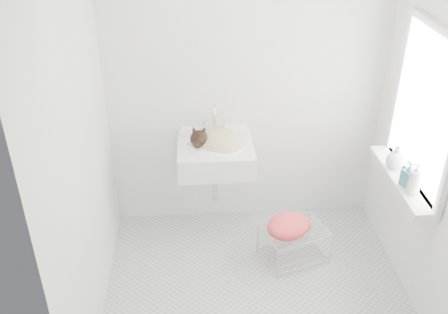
{
  "coord_description": "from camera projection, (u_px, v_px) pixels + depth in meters",
  "views": [
    {
      "loc": [
        -0.43,
        -2.65,
        2.75
      ],
      "look_at": [
        -0.21,
        0.5,
        0.88
      ],
      "focal_mm": 40.53,
      "sensor_mm": 36.0,
      "label": 1
    }
  ],
  "objects": [
    {
      "name": "back_wall",
      "position": [
        246.0,
        82.0,
        3.92
      ],
      "size": [
        2.2,
        0.02,
        2.5
      ],
      "primitive_type": "cube",
      "color": "white",
      "rests_on": "ground"
    },
    {
      "name": "bottle_c",
      "position": [
        394.0,
        167.0,
        3.6
      ],
      "size": [
        0.14,
        0.14,
        0.18
      ],
      "primitive_type": "imported",
      "rotation": [
        0.0,
        0.0,
        0.04
      ],
      "color": "silver",
      "rests_on": "windowsill"
    },
    {
      "name": "windowsill",
      "position": [
        401.0,
        179.0,
        3.51
      ],
      "size": [
        0.16,
        0.88,
        0.04
      ],
      "primitive_type": "cube",
      "color": "white",
      "rests_on": "right_wall"
    },
    {
      "name": "cat",
      "position": [
        217.0,
        141.0,
        3.86
      ],
      "size": [
        0.43,
        0.36,
        0.25
      ],
      "rotation": [
        0.0,
        0.0,
        -0.12
      ],
      "color": "tan",
      "rests_on": "sink"
    },
    {
      "name": "wire_rack",
      "position": [
        294.0,
        243.0,
        3.96
      ],
      "size": [
        0.55,
        0.47,
        0.28
      ],
      "primitive_type": "cube",
      "rotation": [
        0.0,
        0.0,
        0.34
      ],
      "color": "beige",
      "rests_on": "floor"
    },
    {
      "name": "right_wall",
      "position": [
        440.0,
        139.0,
        3.13
      ],
      "size": [
        0.02,
        2.0,
        2.5
      ],
      "primitive_type": "cube",
      "color": "white",
      "rests_on": "ground"
    },
    {
      "name": "window_frame",
      "position": [
        425.0,
        111.0,
        3.25
      ],
      "size": [
        0.04,
        0.9,
        1.1
      ],
      "primitive_type": "cube",
      "color": "white",
      "rests_on": "right_wall"
    },
    {
      "name": "left_wall",
      "position": [
        80.0,
        151.0,
        3.0
      ],
      "size": [
        0.02,
        2.0,
        2.5
      ],
      "primitive_type": "cube",
      "color": "white",
      "rests_on": "ground"
    },
    {
      "name": "sink",
      "position": [
        215.0,
        145.0,
        3.89
      ],
      "size": [
        0.59,
        0.51,
        0.23
      ],
      "primitive_type": "cube",
      "color": "white",
      "rests_on": "back_wall"
    },
    {
      "name": "towel",
      "position": [
        288.0,
        230.0,
        3.84
      ],
      "size": [
        0.42,
        0.39,
        0.14
      ],
      "primitive_type": "ellipsoid",
      "rotation": [
        0.0,
        0.0,
        0.55
      ],
      "color": "orange",
      "rests_on": "wire_rack"
    },
    {
      "name": "floor",
      "position": [
        257.0,
        294.0,
        3.7
      ],
      "size": [
        2.2,
        2.0,
        0.02
      ],
      "primitive_type": "cube",
      "color": "#B7BFC5",
      "rests_on": "ground"
    },
    {
      "name": "window_glass",
      "position": [
        427.0,
        111.0,
        3.25
      ],
      "size": [
        0.01,
        0.8,
        1.0
      ],
      "primitive_type": "cube",
      "color": "white",
      "rests_on": "right_wall"
    },
    {
      "name": "bottle_b",
      "position": [
        406.0,
        185.0,
        3.41
      ],
      "size": [
        0.1,
        0.1,
        0.18
      ],
      "primitive_type": "imported",
      "rotation": [
        0.0,
        0.0,
        3.5
      ],
      "color": "#316B7F",
      "rests_on": "windowsill"
    },
    {
      "name": "faucet",
      "position": [
        214.0,
        118.0,
        3.97
      ],
      "size": [
        0.21,
        0.15,
        0.21
      ],
      "primitive_type": null,
      "color": "silver",
      "rests_on": "sink"
    },
    {
      "name": "bottle_a",
      "position": [
        412.0,
        193.0,
        3.33
      ],
      "size": [
        0.08,
        0.08,
        0.19
      ],
      "primitive_type": "imported",
      "rotation": [
        0.0,
        0.0,
        4.78
      ],
      "color": "silver",
      "rests_on": "windowsill"
    }
  ]
}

